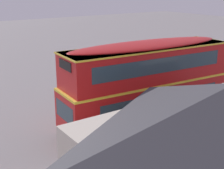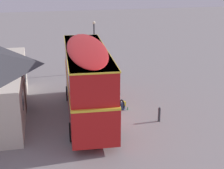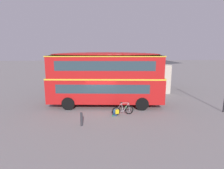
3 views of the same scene
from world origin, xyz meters
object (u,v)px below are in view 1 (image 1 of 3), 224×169
touring_bicycle (105,109)px  kerb_bollard (124,91)px  double_decker_bus (147,80)px  water_bottle_green_metal (111,109)px  backpack_on_ground (111,108)px

touring_bicycle → kerb_bollard: bearing=-147.7°
double_decker_bus → water_bottle_green_metal: 3.84m
double_decker_bus → backpack_on_ground: bearing=-75.8°
backpack_on_ground → water_bottle_green_metal: (-0.19, -0.30, -0.18)m
touring_bicycle → backpack_on_ground: bearing=-169.3°
touring_bicycle → kerb_bollard: 3.50m
water_bottle_green_metal → kerb_bollard: size_ratio=0.22×
touring_bicycle → water_bottle_green_metal: touring_bicycle is taller
double_decker_bus → touring_bicycle: bearing=-63.5°
backpack_on_ground → water_bottle_green_metal: bearing=-122.8°
backpack_on_ground → kerb_bollard: bearing=-143.6°
water_bottle_green_metal → kerb_bollard: kerb_bollard is taller
touring_bicycle → water_bottle_green_metal: 0.91m
backpack_on_ground → water_bottle_green_metal: size_ratio=2.53×
touring_bicycle → water_bottle_green_metal: bearing=-152.1°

